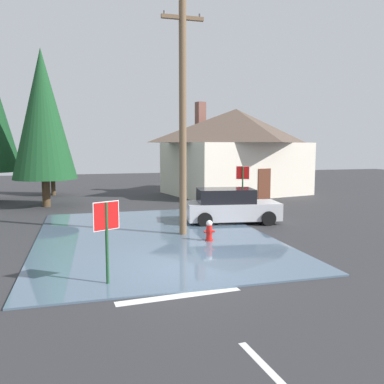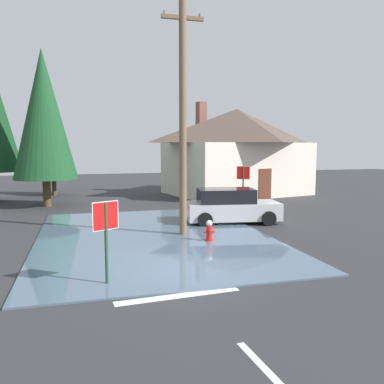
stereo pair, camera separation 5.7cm
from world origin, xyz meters
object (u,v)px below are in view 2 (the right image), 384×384
object	(u,v)px
house	(236,150)
pine_tree_far_center	(44,115)
parked_car	(231,206)
stop_sign_far	(243,179)
utility_pole	(183,117)
fire_hydrant	(209,231)
pine_tree_short_left	(52,145)
stop_sign_near	(106,226)

from	to	relation	value
house	pine_tree_far_center	size ratio (longest dim) A/B	1.25
parked_car	pine_tree_far_center	xyz separation A→B (m)	(-8.48, 7.39, 4.48)
stop_sign_far	house	distance (m)	7.48
utility_pole	parked_car	xyz separation A→B (m)	(2.72, 1.94, -3.82)
fire_hydrant	pine_tree_short_left	distance (m)	17.62
utility_pole	stop_sign_far	distance (m)	7.65
house	pine_tree_far_center	xyz separation A→B (m)	(-12.79, -2.94, 2.06)
stop_sign_near	house	distance (m)	20.09
pine_tree_far_center	house	bearing A→B (deg)	12.93
utility_pole	pine_tree_short_left	distance (m)	15.93
house	pine_tree_short_left	size ratio (longest dim) A/B	1.84
utility_pole	house	distance (m)	14.21
parked_car	pine_tree_far_center	size ratio (longest dim) A/B	0.49
fire_hydrant	pine_tree_far_center	bearing A→B (deg)	121.14
stop_sign_near	parked_car	world-z (taller)	stop_sign_near
stop_sign_near	stop_sign_far	distance (m)	12.95
fire_hydrant	pine_tree_far_center	xyz separation A→B (m)	(-6.42, 10.62, 4.83)
fire_hydrant	pine_tree_far_center	distance (m)	13.31
fire_hydrant	house	xyz separation A→B (m)	(6.37, 13.56, 2.77)
stop_sign_far	fire_hydrant	bearing A→B (deg)	-121.49
stop_sign_far	pine_tree_short_left	world-z (taller)	pine_tree_short_left
stop_sign_near	fire_hydrant	world-z (taller)	stop_sign_near
pine_tree_short_left	pine_tree_far_center	world-z (taller)	pine_tree_far_center
pine_tree_short_left	pine_tree_far_center	distance (m)	5.75
stop_sign_near	utility_pole	world-z (taller)	utility_pole
parked_car	pine_tree_short_left	bearing A→B (deg)	123.24
fire_hydrant	parked_car	size ratio (longest dim) A/B	0.18
pine_tree_short_left	fire_hydrant	bearing A→B (deg)	-68.40
utility_pole	stop_sign_near	bearing A→B (deg)	-122.94
stop_sign_near	stop_sign_far	bearing A→B (deg)	52.37
stop_sign_near	stop_sign_far	size ratio (longest dim) A/B	0.89
stop_sign_near	pine_tree_far_center	xyz separation A→B (m)	(-2.55, 14.27, 3.71)
pine_tree_short_left	utility_pole	bearing A→B (deg)	-68.90
stop_sign_far	parked_car	world-z (taller)	stop_sign_far
fire_hydrant	house	world-z (taller)	house
utility_pole	pine_tree_far_center	bearing A→B (deg)	121.68
parked_car	utility_pole	bearing A→B (deg)	-144.46
fire_hydrant	stop_sign_far	size ratio (longest dim) A/B	0.34
parked_car	pine_tree_far_center	bearing A→B (deg)	138.94
parked_car	pine_tree_short_left	size ratio (longest dim) A/B	0.72
stop_sign_far	pine_tree_far_center	size ratio (longest dim) A/B	0.27
pine_tree_far_center	parked_car	bearing A→B (deg)	-41.06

